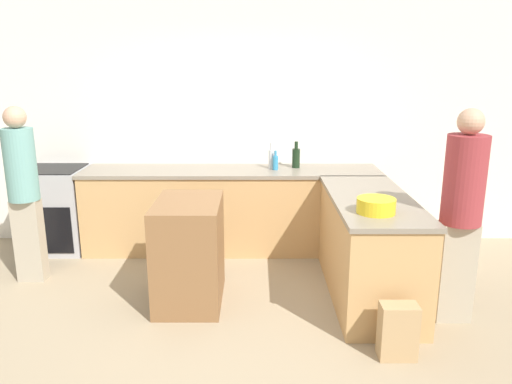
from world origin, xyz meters
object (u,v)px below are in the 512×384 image
object	(u,v)px
vinegar_bottle_clear	(269,158)
person_at_peninsula	(459,209)
range_oven	(53,209)
mixing_bowl	(374,205)
island_table	(187,252)
dish_soap_bottle	(273,162)
wine_bottle_dark	(294,157)
paper_bag	(396,331)
person_by_range	(21,187)

from	to	relation	value
vinegar_bottle_clear	person_at_peninsula	bearing A→B (deg)	-49.13
range_oven	mixing_bowl	size ratio (longest dim) A/B	3.08
range_oven	mixing_bowl	distance (m)	3.61
vinegar_bottle_clear	person_at_peninsula	size ratio (longest dim) A/B	0.17
island_table	person_at_peninsula	bearing A→B (deg)	-8.66
mixing_bowl	dish_soap_bottle	size ratio (longest dim) A/B	1.43
dish_soap_bottle	wine_bottle_dark	xyz separation A→B (m)	(0.23, 0.11, 0.03)
mixing_bowl	paper_bag	size ratio (longest dim) A/B	0.73
range_oven	dish_soap_bottle	distance (m)	2.52
mixing_bowl	dish_soap_bottle	world-z (taller)	dish_soap_bottle
mixing_bowl	paper_bag	world-z (taller)	mixing_bowl
wine_bottle_dark	paper_bag	xyz separation A→B (m)	(0.56, -2.27, -0.83)
island_table	person_by_range	distance (m)	1.71
island_table	vinegar_bottle_clear	distance (m)	1.63
island_table	range_oven	bearing A→B (deg)	142.46
vinegar_bottle_clear	paper_bag	distance (m)	2.51
range_oven	paper_bag	xyz separation A→B (m)	(3.25, -2.17, -0.26)
island_table	mixing_bowl	world-z (taller)	mixing_bowl
mixing_bowl	wine_bottle_dark	xyz separation A→B (m)	(-0.49, 1.73, 0.06)
paper_bag	range_oven	bearing A→B (deg)	146.25
vinegar_bottle_clear	wine_bottle_dark	xyz separation A→B (m)	(0.28, 0.05, 0.00)
mixing_bowl	person_by_range	bearing A→B (deg)	165.79
mixing_bowl	island_table	bearing A→B (deg)	167.10
mixing_bowl	person_by_range	xyz separation A→B (m)	(-3.10, 0.79, -0.05)
range_oven	vinegar_bottle_clear	distance (m)	2.48
island_table	person_by_range	world-z (taller)	person_by_range
vinegar_bottle_clear	wine_bottle_dark	world-z (taller)	wine_bottle_dark
person_at_peninsula	wine_bottle_dark	bearing A→B (deg)	124.14
person_at_peninsula	paper_bag	world-z (taller)	person_at_peninsula
person_by_range	person_at_peninsula	world-z (taller)	person_at_peninsula
vinegar_bottle_clear	paper_bag	bearing A→B (deg)	-69.34
range_oven	dish_soap_bottle	bearing A→B (deg)	-0.38
vinegar_bottle_clear	wine_bottle_dark	size ratio (longest dim) A/B	0.97
mixing_bowl	person_at_peninsula	world-z (taller)	person_at_peninsula
mixing_bowl	dish_soap_bottle	bearing A→B (deg)	114.13
person_at_peninsula	vinegar_bottle_clear	bearing A→B (deg)	130.87
dish_soap_bottle	wine_bottle_dark	size ratio (longest dim) A/B	0.72
mixing_bowl	wine_bottle_dark	size ratio (longest dim) A/B	1.03
island_table	dish_soap_bottle	xyz separation A→B (m)	(0.79, 1.26, 0.54)
person_by_range	person_at_peninsula	distance (m)	3.85
island_table	vinegar_bottle_clear	world-z (taller)	vinegar_bottle_clear
person_by_range	paper_bag	world-z (taller)	person_by_range
dish_soap_bottle	person_at_peninsula	size ratio (longest dim) A/B	0.12
range_oven	wine_bottle_dark	size ratio (longest dim) A/B	3.17
vinegar_bottle_clear	dish_soap_bottle	distance (m)	0.08
mixing_bowl	person_at_peninsula	xyz separation A→B (m)	(0.67, 0.01, -0.03)
island_table	dish_soap_bottle	world-z (taller)	dish_soap_bottle
person_by_range	person_at_peninsula	size ratio (longest dim) A/B	0.97
mixing_bowl	vinegar_bottle_clear	size ratio (longest dim) A/B	1.06
vinegar_bottle_clear	paper_bag	world-z (taller)	vinegar_bottle_clear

